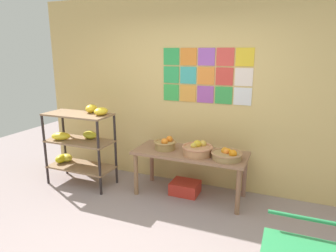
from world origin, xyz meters
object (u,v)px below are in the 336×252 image
Objects in this scene: banana_shelf_unit at (79,139)px; display_table at (190,157)px; fruit_basket_left at (165,144)px; produce_crate_under_table at (185,188)px; fruit_basket_back_right at (198,149)px; fruit_basket_centre at (227,155)px.

banana_shelf_unit is 1.69m from display_table.
fruit_basket_left is 0.80× the size of produce_crate_under_table.
banana_shelf_unit is 1.80m from fruit_basket_back_right.
fruit_basket_back_right is at bearing 4.90° from banana_shelf_unit.
fruit_basket_back_right is at bearing 176.53° from fruit_basket_centre.
fruit_basket_back_right is 1.04× the size of produce_crate_under_table.
produce_crate_under_table is at bearing 12.30° from fruit_basket_left.
display_table is 3.92× the size of produce_crate_under_table.
fruit_basket_centre is at bearing -12.18° from produce_crate_under_table.
display_table is 4.92× the size of fruit_basket_left.
banana_shelf_unit is at bearing -171.48° from fruit_basket_left.
fruit_basket_back_right is 0.39m from fruit_basket_centre.
fruit_basket_left reaches higher than produce_crate_under_table.
produce_crate_under_table is (0.28, 0.06, -0.63)m from fruit_basket_left.
fruit_basket_left is (-0.36, -0.03, 0.16)m from display_table.
fruit_basket_left is (-0.48, 0.04, 0.00)m from fruit_basket_back_right.
fruit_basket_back_right is (1.79, 0.15, 0.03)m from banana_shelf_unit.
display_table is 0.39m from fruit_basket_left.
fruit_basket_back_right is 0.48m from fruit_basket_left.
fruit_basket_left is at bearing 8.52° from banana_shelf_unit.
fruit_basket_left reaches higher than fruit_basket_centre.
fruit_basket_centre is (2.18, 0.13, 0.01)m from banana_shelf_unit.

